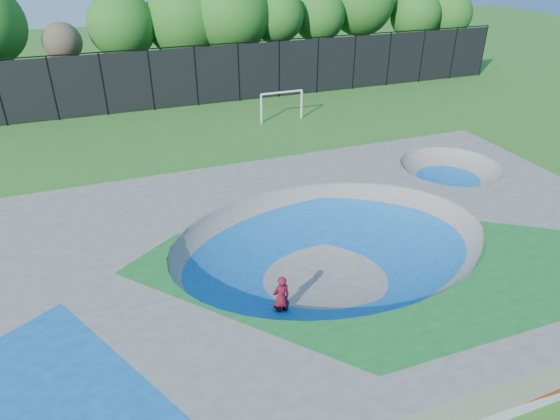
{
  "coord_description": "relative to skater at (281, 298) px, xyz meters",
  "views": [
    {
      "loc": [
        -6.64,
        -12.67,
        10.32
      ],
      "look_at": [
        -0.73,
        3.0,
        1.1
      ],
      "focal_mm": 32.0,
      "sensor_mm": 36.0,
      "label": 1
    }
  ],
  "objects": [
    {
      "name": "treeline",
      "position": [
        1.54,
        27.72,
        4.24
      ],
      "size": [
        51.89,
        7.18,
        8.44
      ],
      "color": "#452D22",
      "rests_on": "ground"
    },
    {
      "name": "skate_deck",
      "position": [
        2.42,
        1.6,
        -0.03
      ],
      "size": [
        22.0,
        14.0,
        1.5
      ],
      "primitive_type": "cube",
      "color": "gray",
      "rests_on": "ground"
    },
    {
      "name": "fence",
      "position": [
        2.42,
        22.6,
        1.32
      ],
      "size": [
        48.09,
        0.09,
        4.04
      ],
      "color": "black",
      "rests_on": "ground"
    },
    {
      "name": "skater",
      "position": [
        0.0,
        0.0,
        0.0
      ],
      "size": [
        0.59,
        0.41,
        1.55
      ],
      "primitive_type": "imported",
      "rotation": [
        0.0,
        0.0,
        3.22
      ],
      "color": "red",
      "rests_on": "ground"
    },
    {
      "name": "ground",
      "position": [
        2.42,
        1.6,
        -0.78
      ],
      "size": [
        120.0,
        120.0,
        0.0
      ],
      "primitive_type": "plane",
      "color": "#28631B",
      "rests_on": "ground"
    },
    {
      "name": "skateboard",
      "position": [
        0.0,
        0.0,
        -0.75
      ],
      "size": [
        0.79,
        0.26,
        0.05
      ],
      "primitive_type": "cube",
      "rotation": [
        0.0,
        0.0,
        -0.05
      ],
      "color": "black",
      "rests_on": "ground"
    },
    {
      "name": "soccer_goal",
      "position": [
        6.69,
        17.53,
        0.52
      ],
      "size": [
        2.83,
        0.12,
        1.87
      ],
      "color": "white",
      "rests_on": "ground"
    }
  ]
}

